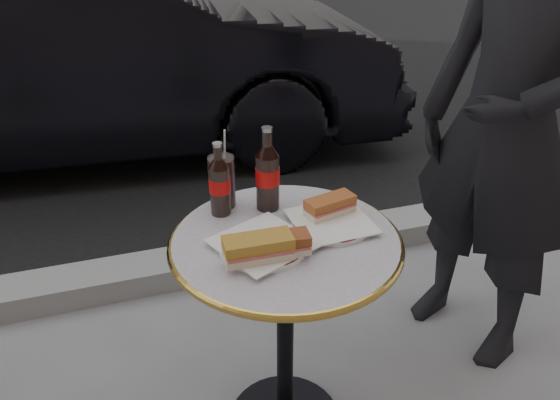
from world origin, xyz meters
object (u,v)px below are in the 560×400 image
object	(u,v)px
parked_car	(75,51)
pedestrian	(509,127)
plate_right	(331,224)
plate_left	(263,245)
cola_bottle_left	(219,179)
bistro_table	(285,341)
cola_glass	(222,181)
cola_bottle_right	(268,169)

from	to	relation	value
parked_car	pedestrian	bearing A→B (deg)	-144.55
plate_right	parked_car	world-z (taller)	parked_car
plate_left	cola_bottle_left	xyz separation A→B (m)	(-0.06, 0.21, 0.10)
bistro_table	cola_bottle_left	xyz separation A→B (m)	(-0.13, 0.18, 0.47)
plate_left	cola_glass	size ratio (longest dim) A/B	1.48
cola_glass	pedestrian	xyz separation A→B (m)	(0.94, -0.02, 0.06)
pedestrian	bistro_table	bearing A→B (deg)	-97.84
plate_left	pedestrian	bearing A→B (deg)	14.22
cola_glass	pedestrian	distance (m)	0.95
pedestrian	plate_left	bearing A→B (deg)	-97.33
bistro_table	pedestrian	size ratio (longest dim) A/B	0.42
pedestrian	cola_glass	bearing A→B (deg)	-112.75
cola_glass	parked_car	xyz separation A→B (m)	(-0.44, 2.32, -0.14)
plate_left	cola_bottle_left	world-z (taller)	cola_bottle_left
cola_bottle_left	cola_bottle_right	size ratio (longest dim) A/B	0.87
cola_glass	plate_left	bearing A→B (deg)	-78.80
bistro_table	cola_glass	size ratio (longest dim) A/B	4.73
cola_glass	plate_right	bearing A→B (deg)	-38.03
bistro_table	cola_glass	xyz separation A→B (m)	(-0.12, 0.22, 0.44)
plate_right	cola_bottle_right	bearing A→B (deg)	132.84
parked_car	plate_left	bearing A→B (deg)	-164.38
plate_right	cola_bottle_left	distance (m)	0.33
plate_right	parked_car	size ratio (longest dim) A/B	0.05
plate_left	cola_bottle_right	xyz separation A→B (m)	(0.07, 0.19, 0.12)
cola_bottle_right	parked_car	world-z (taller)	parked_car
bistro_table	plate_right	xyz separation A→B (m)	(0.14, 0.02, 0.37)
cola_bottle_left	parked_car	size ratio (longest dim) A/B	0.05
plate_left	cola_bottle_right	bearing A→B (deg)	69.78
plate_right	bistro_table	bearing A→B (deg)	-171.46
cola_glass	parked_car	size ratio (longest dim) A/B	0.04
parked_car	cola_bottle_right	bearing A→B (deg)	-161.88
plate_left	cola_bottle_right	size ratio (longest dim) A/B	0.92
cola_bottle_right	plate_right	bearing A→B (deg)	-47.16
pedestrian	parked_car	bearing A→B (deg)	-170.84
plate_left	parked_car	bearing A→B (deg)	100.89
cola_glass	parked_car	world-z (taller)	parked_car
parked_car	bistro_table	bearing A→B (deg)	-162.75
parked_car	plate_right	bearing A→B (deg)	-159.72
plate_right	parked_car	bearing A→B (deg)	105.55
cola_bottle_left	pedestrian	world-z (taller)	pedestrian
bistro_table	cola_bottle_left	world-z (taller)	cola_bottle_left
cola_glass	pedestrian	size ratio (longest dim) A/B	0.09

